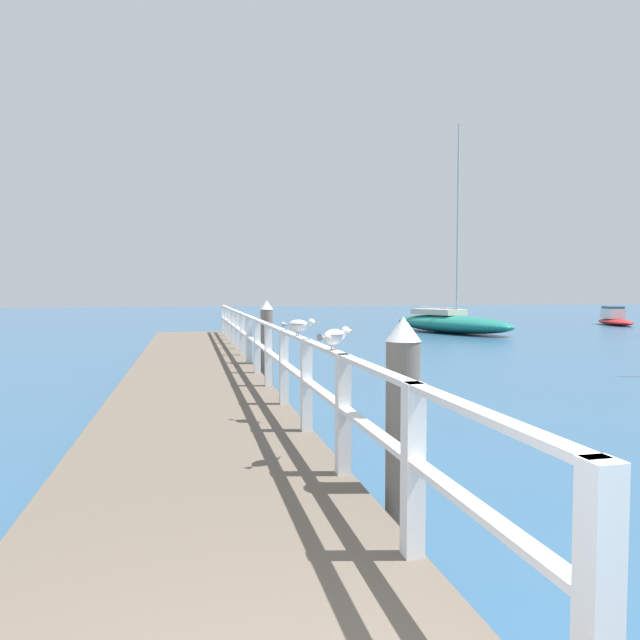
{
  "coord_description": "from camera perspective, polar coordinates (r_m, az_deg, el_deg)",
  "views": [
    {
      "loc": [
        -0.1,
        -0.79,
        2.17
      ],
      "look_at": [
        2.24,
        9.33,
        1.64
      ],
      "focal_mm": 32.03,
      "sensor_mm": 36.0,
      "label": 1
    }
  ],
  "objects": [
    {
      "name": "boat_3",
      "position": [
        30.55,
        12.88,
        -0.26
      ],
      "size": [
        4.91,
        8.35,
        10.66
      ],
      "rotation": [
        0.0,
        0.0,
        3.47
      ],
      "color": "#197266",
      "rests_on": "ground_plane"
    },
    {
      "name": "seagull_foreground",
      "position": [
        5.33,
        1.46,
        -1.6
      ],
      "size": [
        0.41,
        0.32,
        0.21
      ],
      "rotation": [
        0.0,
        0.0,
        5.36
      ],
      "color": "white",
      "rests_on": "pier_railing"
    },
    {
      "name": "dock_piling_far",
      "position": [
        12.83,
        -5.34,
        -2.38
      ],
      "size": [
        0.29,
        0.29,
        1.96
      ],
      "color": "#6B6056",
      "rests_on": "ground_plane"
    },
    {
      "name": "pier_railing",
      "position": [
        12.17,
        -6.73,
        -1.65
      ],
      "size": [
        0.12,
        21.04,
        1.07
      ],
      "color": "white",
      "rests_on": "pier_deck"
    },
    {
      "name": "pier_deck",
      "position": [
        12.2,
        -12.46,
        -6.1
      ],
      "size": [
        2.61,
        22.52,
        0.55
      ],
      "primitive_type": "cube",
      "color": "brown",
      "rests_on": "ground_plane"
    },
    {
      "name": "seagull_background",
      "position": [
        7.05,
        -2.13,
        -0.5
      ],
      "size": [
        0.42,
        0.3,
        0.21
      ],
      "rotation": [
        0.0,
        0.0,
        4.12
      ],
      "color": "white",
      "rests_on": "pier_railing"
    },
    {
      "name": "boat_5",
      "position": [
        41.1,
        27.34,
        0.1
      ],
      "size": [
        2.63,
        4.31,
        1.19
      ],
      "rotation": [
        0.0,
        0.0,
        -0.32
      ],
      "color": "red",
      "rests_on": "ground_plane"
    },
    {
      "name": "dock_piling_near",
      "position": [
        4.82,
        8.25,
        -11.29
      ],
      "size": [
        0.29,
        0.29,
        1.96
      ],
      "color": "#6B6056",
      "rests_on": "ground_plane"
    }
  ]
}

